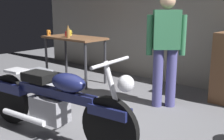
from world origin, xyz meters
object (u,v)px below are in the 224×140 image
Objects in this scene: person_standing at (166,46)px; mug_yellow_tall at (70,33)px; motorcycle at (53,101)px; mug_green_speckled at (68,33)px; mug_orange_travel at (49,33)px; storage_bin at (39,79)px; bottle at (68,33)px; mug_red_diner at (67,34)px.

person_standing reaches higher than mug_yellow_tall.
motorcycle is 2.98m from mug_green_speckled.
mug_orange_travel is at bearing -136.01° from mug_yellow_tall.
mug_yellow_tall is at bearing -31.81° from mug_green_speckled.
mug_yellow_tall is at bearing 43.99° from mug_orange_travel.
storage_bin is 1.06m from mug_orange_travel.
bottle is at bearing -44.15° from mug_yellow_tall.
bottle is at bearing -40.59° from mug_green_speckled.
person_standing is 14.98× the size of mug_green_speckled.
mug_red_diner reaches higher than mug_green_speckled.
mug_orange_travel reaches higher than mug_red_diner.
bottle reaches higher than mug_yellow_tall.
person_standing is 3.80× the size of storage_bin.
storage_bin is 1.02m from bottle.
storage_bin is (-1.86, 1.07, -0.28)m from motorcycle.
mug_green_speckled is at bearing 148.19° from mug_yellow_tall.
person_standing is at bearing -6.58° from mug_green_speckled.
motorcycle is 2.85m from mug_orange_travel.
mug_yellow_tall is at bearing 135.85° from bottle.
motorcycle is 1.85m from person_standing.
mug_orange_travel is 1.00× the size of mug_red_diner.
person_standing is at bearing -4.74° from mug_yellow_tall.
person_standing is at bearing 2.17° from mug_orange_travel.
motorcycle is at bearing -43.69° from mug_red_diner.
mug_red_diner is at bearing -43.91° from mug_green_speckled.
mug_red_diner is at bearing 128.88° from motorcycle.
mug_yellow_tall is 0.43m from mug_orange_travel.
bottle is at bearing 128.02° from motorcycle.
mug_yellow_tall is at bearing 126.14° from mug_red_diner.
mug_orange_travel is at bearing -164.30° from mug_red_diner.
storage_bin is 1.26m from mug_green_speckled.
person_standing is 2.06m from bottle.
mug_green_speckled is at bearing 128.85° from motorcycle.
storage_bin is 3.86× the size of mug_orange_travel.
mug_red_diner is 0.23m from bottle.
mug_yellow_tall is 0.51× the size of bottle.
bottle is at bearing -34.90° from mug_red_diner.
person_standing is at bearing 69.62° from motorcycle.
person_standing is 2.68m from mug_orange_travel.
mug_orange_travel is (-2.28, 1.64, 0.51)m from motorcycle.
person_standing reaches higher than mug_red_diner.
bottle reaches higher than motorcycle.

